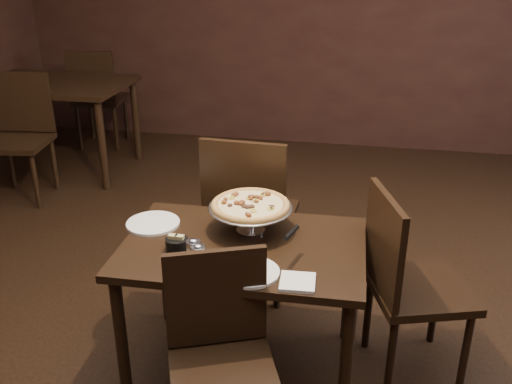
# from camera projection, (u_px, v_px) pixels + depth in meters

# --- Properties ---
(room) EXTENTS (6.04, 7.04, 2.84)m
(room) POSITION_uv_depth(u_px,v_px,m) (257.00, 87.00, 2.30)
(room) COLOR black
(room) RESTS_ON ground
(dining_table) EXTENTS (1.11, 0.75, 0.68)m
(dining_table) POSITION_uv_depth(u_px,v_px,m) (243.00, 262.00, 2.61)
(dining_table) COLOR black
(dining_table) RESTS_ON ground
(background_table) EXTENTS (1.30, 0.87, 0.81)m
(background_table) POSITION_uv_depth(u_px,v_px,m) (54.00, 94.00, 5.03)
(background_table) COLOR black
(background_table) RESTS_ON ground
(pizza_stand) EXTENTS (0.40, 0.40, 0.16)m
(pizza_stand) POSITION_uv_depth(u_px,v_px,m) (250.00, 205.00, 2.65)
(pizza_stand) COLOR silver
(pizza_stand) RESTS_ON dining_table
(parmesan_shaker) EXTENTS (0.06, 0.06, 0.11)m
(parmesan_shaker) POSITION_uv_depth(u_px,v_px,m) (194.00, 251.00, 2.42)
(parmesan_shaker) COLOR beige
(parmesan_shaker) RESTS_ON dining_table
(pepper_flake_shaker) EXTENTS (0.06, 0.06, 0.11)m
(pepper_flake_shaker) POSITION_uv_depth(u_px,v_px,m) (198.00, 256.00, 2.38)
(pepper_flake_shaker) COLOR maroon
(pepper_flake_shaker) RESTS_ON dining_table
(packet_caddy) EXTENTS (0.10, 0.10, 0.08)m
(packet_caddy) POSITION_uv_depth(u_px,v_px,m) (177.00, 244.00, 2.51)
(packet_caddy) COLOR black
(packet_caddy) RESTS_ON dining_table
(napkin_stack) EXTENTS (0.15, 0.15, 0.02)m
(napkin_stack) POSITION_uv_depth(u_px,v_px,m) (298.00, 282.00, 2.28)
(napkin_stack) COLOR white
(napkin_stack) RESTS_ON dining_table
(plate_left) EXTENTS (0.26, 0.26, 0.01)m
(plate_left) POSITION_uv_depth(u_px,v_px,m) (153.00, 223.00, 2.76)
(plate_left) COLOR white
(plate_left) RESTS_ON dining_table
(plate_near) EXTENTS (0.25, 0.25, 0.01)m
(plate_near) POSITION_uv_depth(u_px,v_px,m) (250.00, 272.00, 2.35)
(plate_near) COLOR white
(plate_near) RESTS_ON dining_table
(serving_spatula) EXTENTS (0.15, 0.15, 0.02)m
(serving_spatula) POSITION_uv_depth(u_px,v_px,m) (291.00, 233.00, 2.40)
(serving_spatula) COLOR silver
(serving_spatula) RESTS_ON pizza_stand
(chair_far) EXTENTS (0.49, 0.49, 1.00)m
(chair_far) POSITION_uv_depth(u_px,v_px,m) (249.00, 211.00, 3.22)
(chair_far) COLOR black
(chair_far) RESTS_ON ground
(chair_near) EXTENTS (0.52, 0.52, 0.87)m
(chair_near) POSITION_uv_depth(u_px,v_px,m) (221.00, 353.00, 2.22)
(chair_near) COLOR black
(chair_near) RESTS_ON ground
(chair_side) EXTENTS (0.55, 0.55, 0.94)m
(chair_side) POSITION_uv_depth(u_px,v_px,m) (406.00, 279.00, 2.63)
(chair_side) COLOR black
(chair_side) RESTS_ON ground
(bg_chair_far) EXTENTS (0.51, 0.51, 0.99)m
(bg_chair_far) POSITION_uv_depth(u_px,v_px,m) (97.00, 95.00, 5.67)
(bg_chair_far) COLOR black
(bg_chair_far) RESTS_ON ground
(bg_chair_near) EXTENTS (0.52, 0.52, 0.99)m
(bg_chair_near) POSITION_uv_depth(u_px,v_px,m) (21.00, 132.00, 4.57)
(bg_chair_near) COLOR black
(bg_chair_near) RESTS_ON ground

